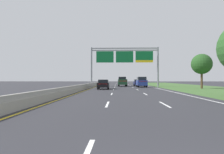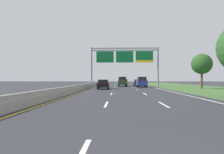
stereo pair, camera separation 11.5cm
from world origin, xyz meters
name	(u,v)px [view 1 (the left image)]	position (x,y,z in m)	size (l,w,h in m)	color
ground_plane	(124,88)	(0.00, 35.00, 0.00)	(220.00, 220.00, 0.00)	#2B2B30
lane_striping	(124,88)	(0.00, 34.54, 0.00)	(11.96, 106.00, 0.01)	white
grass_verge_right	(198,88)	(13.95, 35.00, 0.01)	(14.00, 110.00, 0.02)	#3D602D
median_barrier_concrete	(89,86)	(-6.60, 35.00, 0.35)	(0.60, 110.00, 0.85)	#99968E
overhead_sign_gantry	(125,58)	(0.30, 41.00, 6.21)	(15.06, 0.42, 8.73)	gray
pickup_truck_darkgreen	(122,82)	(-0.15, 43.33, 1.07)	(2.09, 5.43, 2.20)	#193D23
car_black_left_lane_sedan	(103,84)	(-3.56, 30.01, 0.82)	(1.91, 4.44, 1.57)	black
car_blue_right_lane_suv	(141,82)	(3.70, 38.28, 1.10)	(1.92, 4.71, 2.11)	navy
car_navy_right_lane_sedan	(137,82)	(3.72, 46.82, 0.82)	(1.84, 4.41, 1.57)	#161E47
roadside_tree_mid	(202,64)	(13.41, 32.22, 4.26)	(3.53, 3.53, 6.05)	#4C3823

